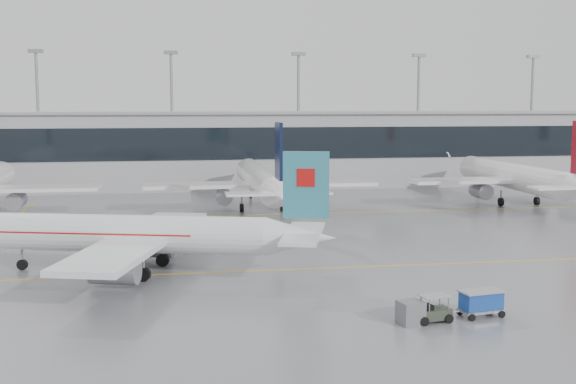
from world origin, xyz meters
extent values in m
plane|color=slate|center=(0.00, 0.00, 0.00)|extent=(320.00, 320.00, 0.00)
cube|color=gold|center=(0.00, 0.00, 0.01)|extent=(120.00, 0.25, 0.01)
cube|color=gold|center=(0.00, 30.00, 0.01)|extent=(120.00, 0.25, 0.01)
cube|color=#9A9A9E|center=(0.00, 62.00, 6.00)|extent=(180.00, 15.00, 12.00)
cube|color=black|center=(0.00, 54.45, 7.50)|extent=(180.00, 0.20, 5.00)
cube|color=gray|center=(0.00, 62.00, 12.20)|extent=(182.00, 16.00, 0.40)
cylinder|color=gray|center=(-33.00, 68.00, 11.00)|extent=(0.50, 0.50, 22.00)
cube|color=gray|center=(-33.00, 68.00, 22.30)|extent=(2.40, 1.00, 0.60)
cylinder|color=gray|center=(-11.00, 68.00, 11.00)|extent=(0.50, 0.50, 22.00)
cube|color=gray|center=(-11.00, 68.00, 22.30)|extent=(2.40, 1.00, 0.60)
cylinder|color=gray|center=(11.00, 68.00, 11.00)|extent=(0.50, 0.50, 22.00)
cube|color=gray|center=(11.00, 68.00, 22.30)|extent=(2.40, 1.00, 0.60)
cylinder|color=gray|center=(33.00, 68.00, 11.00)|extent=(0.50, 0.50, 22.00)
cube|color=gray|center=(33.00, 68.00, 22.30)|extent=(2.40, 1.00, 0.60)
cylinder|color=gray|center=(55.00, 68.00, 11.00)|extent=(0.50, 0.50, 22.00)
cube|color=gray|center=(55.00, 68.00, 22.30)|extent=(2.40, 1.00, 0.60)
cylinder|color=white|center=(-15.33, 1.07, 3.24)|extent=(23.29, 9.33, 3.06)
cone|color=white|center=(-1.41, -2.89, 3.24)|extent=(6.22, 4.48, 3.06)
cube|color=white|center=(-13.89, 0.66, 2.84)|extent=(11.73, 25.69, 0.45)
cube|color=white|center=(-1.22, -2.95, 3.54)|extent=(5.36, 10.12, 0.25)
cube|color=teal|center=(-1.03, -3.00, 7.38)|extent=(3.56, 1.32, 5.22)
cylinder|color=gray|center=(-15.68, -3.82, 1.34)|extent=(4.04, 3.01, 2.10)
cylinder|color=gray|center=(-13.06, 5.41, 1.34)|extent=(4.04, 3.01, 2.10)
cylinder|color=gray|center=(-23.67, 3.44, 1.08)|extent=(0.20, 0.20, 1.26)
cylinder|color=black|center=(-23.67, 3.44, 0.45)|extent=(0.95, 0.53, 0.90)
cylinder|color=gray|center=(-13.64, -2.11, 1.18)|extent=(0.24, 0.24, 1.26)
cylinder|color=black|center=(-13.64, -2.11, 0.55)|extent=(1.18, 0.73, 1.10)
cylinder|color=gray|center=(-12.22, 2.89, 1.18)|extent=(0.24, 0.24, 1.26)
cylinder|color=black|center=(-12.22, 2.89, 0.55)|extent=(1.18, 0.73, 1.10)
cube|color=#B70F0F|center=(-1.03, -3.00, 7.97)|extent=(1.47, 0.82, 1.40)
cube|color=#B70F0F|center=(-18.22, 1.89, 3.44)|extent=(18.16, 7.90, 0.12)
cone|color=white|center=(-35.00, 50.68, 3.80)|extent=(3.59, 4.00, 3.59)
cylinder|color=gray|center=(-30.20, 34.00, 1.90)|extent=(2.10, 3.60, 2.10)
cylinder|color=white|center=(0.00, 35.00, 3.80)|extent=(3.59, 27.36, 3.59)
cone|color=white|center=(0.00, 50.68, 3.80)|extent=(3.59, 4.00, 3.59)
cone|color=white|center=(0.00, 18.52, 3.80)|extent=(3.59, 5.60, 3.59)
cube|color=white|center=(0.00, 33.50, 3.40)|extent=(29.64, 5.00, 0.45)
cube|color=white|center=(0.00, 18.32, 4.10)|extent=(11.40, 2.80, 0.25)
cube|color=black|center=(0.00, 18.12, 8.66)|extent=(0.35, 3.60, 6.12)
cylinder|color=gray|center=(-4.80, 34.00, 1.90)|extent=(2.10, 3.60, 2.10)
cylinder|color=gray|center=(4.80, 34.00, 1.90)|extent=(2.10, 3.60, 2.10)
cylinder|color=gray|center=(0.00, 45.68, 1.23)|extent=(0.20, 0.20, 1.56)
cylinder|color=black|center=(0.00, 45.68, 0.45)|extent=(0.30, 0.90, 0.90)
cylinder|color=gray|center=(-2.60, 32.50, 1.33)|extent=(0.24, 0.24, 1.56)
cylinder|color=black|center=(-2.60, 32.50, 0.55)|extent=(0.45, 1.10, 1.10)
cylinder|color=gray|center=(2.60, 32.50, 1.33)|extent=(0.24, 0.24, 1.56)
cylinder|color=black|center=(2.60, 32.50, 0.55)|extent=(0.45, 1.10, 1.10)
cylinder|color=white|center=(35.00, 35.00, 3.80)|extent=(3.59, 27.36, 3.59)
cone|color=white|center=(35.00, 50.68, 3.80)|extent=(3.59, 4.00, 3.59)
cube|color=white|center=(35.00, 33.50, 3.40)|extent=(29.64, 5.00, 0.45)
cylinder|color=gray|center=(30.20, 34.00, 1.90)|extent=(2.10, 3.60, 2.10)
cylinder|color=gray|center=(39.80, 34.00, 1.90)|extent=(2.10, 3.60, 2.10)
cylinder|color=gray|center=(35.00, 45.68, 1.23)|extent=(0.20, 0.20, 1.56)
cylinder|color=black|center=(35.00, 45.68, 0.45)|extent=(0.30, 0.90, 0.90)
cylinder|color=gray|center=(32.40, 32.50, 1.33)|extent=(0.24, 0.24, 1.56)
cylinder|color=black|center=(32.40, 32.50, 0.55)|extent=(0.45, 1.10, 1.10)
cylinder|color=gray|center=(37.60, 32.50, 1.33)|extent=(0.24, 0.24, 1.56)
cylinder|color=black|center=(37.60, 32.50, 0.55)|extent=(0.45, 1.10, 1.10)
cube|color=#30362B|center=(4.66, -15.65, 0.53)|extent=(2.49, 1.62, 0.67)
cube|color=gray|center=(4.85, -15.62, 1.66)|extent=(2.01, 1.54, 0.06)
cube|color=black|center=(4.37, -15.70, 0.96)|extent=(0.60, 0.84, 0.39)
cylinder|color=gray|center=(6.37, -15.37, 0.48)|extent=(1.15, 0.27, 0.08)
cylinder|color=gray|center=(4.27, -16.26, 1.21)|extent=(0.08, 0.08, 0.87)
cylinder|color=gray|center=(4.10, -15.21, 1.21)|extent=(0.08, 0.08, 0.87)
cylinder|color=gray|center=(5.60, -16.03, 1.21)|extent=(0.08, 0.08, 0.87)
cylinder|color=gray|center=(5.43, -14.99, 1.21)|extent=(0.08, 0.08, 0.87)
cylinder|color=black|center=(3.91, -16.41, 0.29)|extent=(0.60, 0.29, 0.58)
cylinder|color=black|center=(3.70, -15.18, 0.29)|extent=(0.60, 0.29, 0.58)
cylinder|color=black|center=(5.62, -16.13, 0.29)|extent=(0.60, 0.29, 0.58)
cylinder|color=black|center=(5.41, -14.89, 0.29)|extent=(0.60, 0.29, 0.58)
cube|color=gray|center=(8.21, -15.06, 0.42)|extent=(2.97, 1.83, 0.17)
cube|color=#17409B|center=(8.21, -15.06, 1.06)|extent=(2.77, 1.71, 1.11)
cube|color=gray|center=(8.21, -15.06, 1.67)|extent=(2.98, 1.92, 0.09)
cylinder|color=black|center=(7.23, -15.93, 0.23)|extent=(0.48, 0.24, 0.46)
cylinder|color=black|center=(7.00, -14.56, 0.23)|extent=(0.48, 0.24, 0.46)
cylinder|color=black|center=(9.42, -15.56, 0.23)|extent=(0.48, 0.24, 0.46)
cylinder|color=black|center=(9.19, -14.19, 0.23)|extent=(0.48, 0.24, 0.46)
cube|color=slate|center=(3.18, -15.90, 0.73)|extent=(1.72, 1.64, 1.46)
camera|label=1|loc=(-11.40, -57.73, 13.65)|focal=45.00mm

